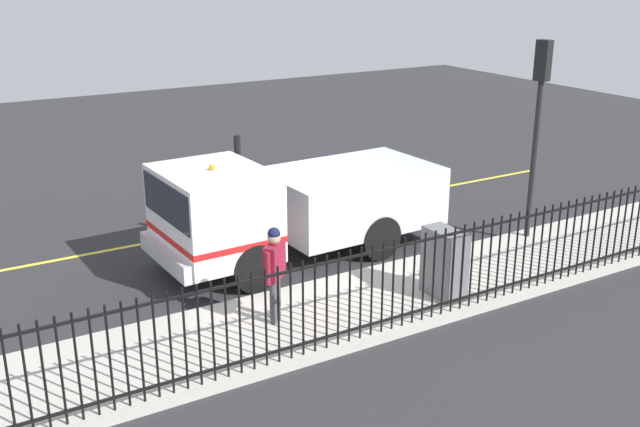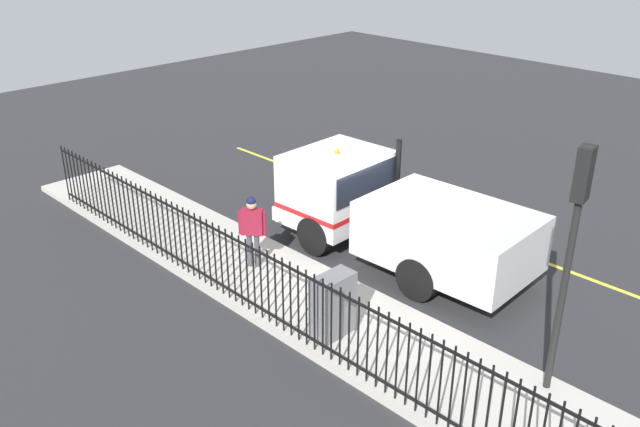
{
  "view_description": "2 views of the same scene",
  "coord_description": "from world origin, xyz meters",
  "px_view_note": "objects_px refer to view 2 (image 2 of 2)",
  "views": [
    {
      "loc": [
        13.01,
        -7.42,
        6.0
      ],
      "look_at": [
        0.72,
        -0.11,
        1.14
      ],
      "focal_mm": 41.74,
      "sensor_mm": 36.0,
      "label": 1
    },
    {
      "loc": [
        11.15,
        8.44,
        7.63
      ],
      "look_at": [
        2.12,
        -0.67,
        1.75
      ],
      "focal_mm": 37.75,
      "sensor_mm": 36.0,
      "label": 2
    }
  ],
  "objects_px": {
    "traffic_light_near": "(575,226)",
    "work_truck": "(387,208)",
    "traffic_cone": "(415,211)",
    "worker_standing": "(252,224)",
    "utility_cabinet": "(333,305)"
  },
  "relations": [
    {
      "from": "traffic_light_near",
      "to": "work_truck",
      "type": "bearing_deg",
      "value": 61.31
    },
    {
      "from": "work_truck",
      "to": "traffic_cone",
      "type": "bearing_deg",
      "value": 16.39
    },
    {
      "from": "work_truck",
      "to": "traffic_cone",
      "type": "distance_m",
      "value": 2.29
    },
    {
      "from": "worker_standing",
      "to": "work_truck",
      "type": "bearing_deg",
      "value": 20.09
    },
    {
      "from": "work_truck",
      "to": "traffic_cone",
      "type": "relative_size",
      "value": 10.38
    },
    {
      "from": "work_truck",
      "to": "utility_cabinet",
      "type": "relative_size",
      "value": 4.95
    },
    {
      "from": "traffic_light_near",
      "to": "traffic_cone",
      "type": "xyz_separation_m",
      "value": [
        -3.86,
        -5.87,
        -2.89
      ]
    },
    {
      "from": "utility_cabinet",
      "to": "traffic_light_near",
      "type": "bearing_deg",
      "value": 112.12
    },
    {
      "from": "work_truck",
      "to": "worker_standing",
      "type": "bearing_deg",
      "value": 147.28
    },
    {
      "from": "work_truck",
      "to": "worker_standing",
      "type": "xyz_separation_m",
      "value": [
        2.71,
        -1.61,
        -0.05
      ]
    },
    {
      "from": "work_truck",
      "to": "worker_standing",
      "type": "relative_size",
      "value": 3.7
    },
    {
      "from": "work_truck",
      "to": "worker_standing",
      "type": "height_order",
      "value": "work_truck"
    },
    {
      "from": "worker_standing",
      "to": "traffic_cone",
      "type": "relative_size",
      "value": 2.81
    },
    {
      "from": "utility_cabinet",
      "to": "traffic_cone",
      "type": "xyz_separation_m",
      "value": [
        -5.35,
        -2.2,
        -0.47
      ]
    },
    {
      "from": "work_truck",
      "to": "traffic_light_near",
      "type": "xyz_separation_m",
      "value": [
        1.87,
        5.2,
        1.96
      ]
    }
  ]
}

